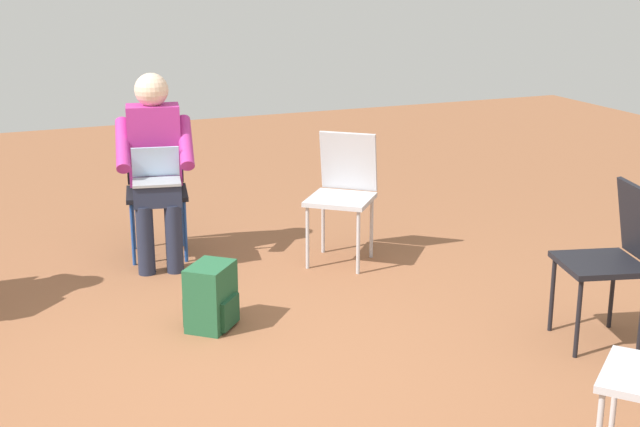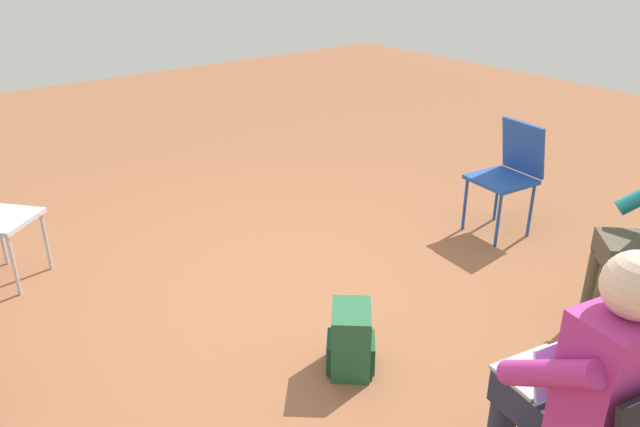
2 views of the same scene
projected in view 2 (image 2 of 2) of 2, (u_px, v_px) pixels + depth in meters
The scene contains 4 objects.
ground_plane at pixel (288, 304), 3.87m from camera, with size 14.00×14.00×0.00m, color brown.
chair_west at pixel (509, 170), 4.61m from camera, with size 0.48×0.44×0.85m.
person_with_laptop at pixel (587, 381), 2.16m from camera, with size 0.56×0.57×1.24m.
backpack_near_laptop_user at pixel (351, 343), 3.25m from camera, with size 0.33×0.34×0.36m.
Camera 2 is at (1.87, 2.71, 2.12)m, focal length 35.00 mm.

